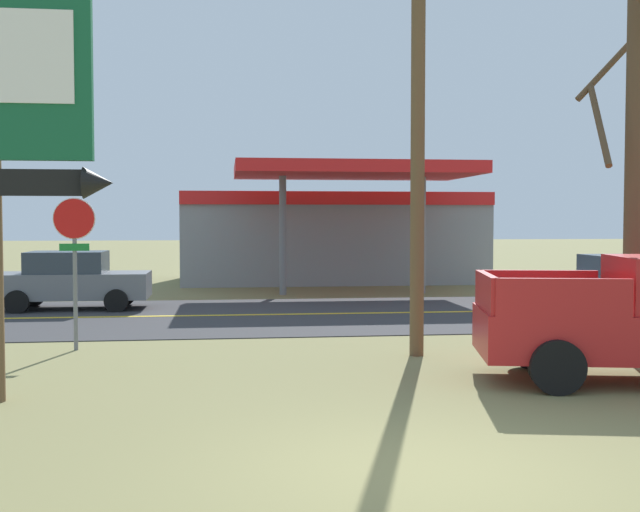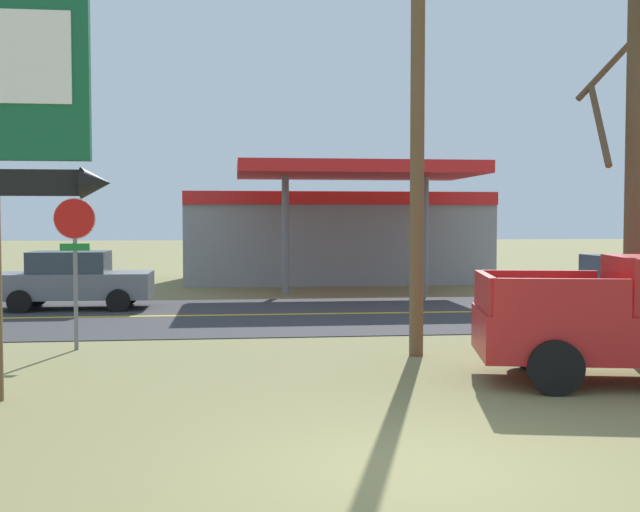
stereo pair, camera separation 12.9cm
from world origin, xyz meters
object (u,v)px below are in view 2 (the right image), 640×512
at_px(stop_sign, 75,246).
at_px(car_grey_near_lane, 74,280).
at_px(bare_tree, 637,147).
at_px(gas_station, 334,234).
at_px(car_white_mid_lane, 628,287).
at_px(utility_pole, 417,102).

relative_size(stop_sign, car_grey_near_lane, 0.70).
xyz_separation_m(stop_sign, car_grey_near_lane, (-1.42, 7.06, -1.20)).
height_order(bare_tree, gas_station, bare_tree).
height_order(gas_station, car_grey_near_lane, gas_station).
bearing_deg(gas_station, car_grey_near_lane, -133.02).
relative_size(stop_sign, car_white_mid_lane, 0.70).
relative_size(stop_sign, utility_pole, 0.34).
height_order(utility_pole, car_white_mid_lane, utility_pole).
bearing_deg(bare_tree, stop_sign, 168.48).
distance_m(stop_sign, car_grey_near_lane, 7.30).
height_order(stop_sign, car_grey_near_lane, stop_sign).
bearing_deg(car_white_mid_lane, car_grey_near_lane, 164.40).
relative_size(utility_pole, bare_tree, 1.18).
bearing_deg(gas_station, stop_sign, -113.82).
xyz_separation_m(utility_pole, gas_station, (0.78, 17.65, -2.74)).
xyz_separation_m(bare_tree, car_grey_near_lane, (-11.70, 9.16, -3.01)).
bearing_deg(car_grey_near_lane, utility_pole, -47.05).
distance_m(bare_tree, gas_station, 18.74).
distance_m(stop_sign, utility_pole, 7.07).
bearing_deg(stop_sign, gas_station, 66.18).
relative_size(bare_tree, gas_station, 0.62).
xyz_separation_m(gas_station, car_grey_near_lane, (-8.62, -9.23, -1.11)).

